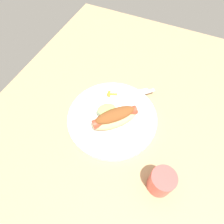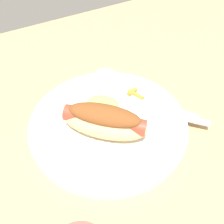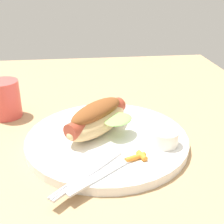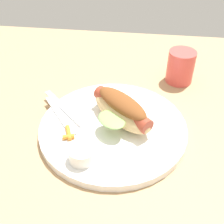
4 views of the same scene
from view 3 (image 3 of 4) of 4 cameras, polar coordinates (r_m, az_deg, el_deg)
ground_plane at (r=57.64cm, az=-3.81°, el=-6.41°), size 120.00×90.00×1.80cm
plate at (r=56.22cm, az=-0.96°, el=-5.22°), size 29.61×29.61×1.60cm
hot_dog at (r=55.62cm, az=-2.76°, el=-1.16°), size 15.23×14.74×5.93cm
sauce_ramekin at (r=53.25cm, az=9.92°, el=-4.85°), size 4.64×4.64×2.65cm
fork at (r=46.28cm, az=-4.23°, el=-11.24°), size 11.42×11.25×0.40cm
knife at (r=46.11cm, az=-1.46°, el=-11.36°), size 9.55×11.95×0.36cm
carrot_garnish at (r=49.34cm, az=4.94°, el=-8.37°), size 2.57×3.77×0.93cm
drinking_cup at (r=69.18cm, az=-19.54°, el=2.31°), size 6.65×6.65×8.12cm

